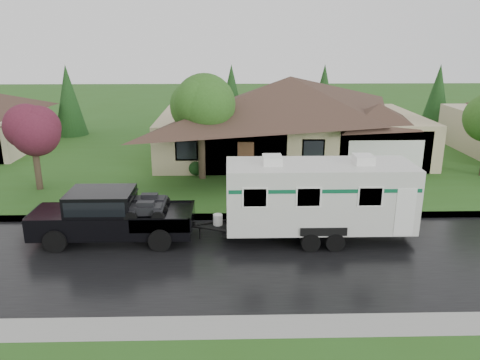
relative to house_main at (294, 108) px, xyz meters
name	(u,v)px	position (x,y,z in m)	size (l,w,h in m)	color
ground	(282,237)	(-2.29, -13.84, -3.59)	(140.00, 140.00, 0.00)	#29541A
road	(287,257)	(-2.29, -15.84, -3.59)	(140.00, 8.00, 0.01)	black
curb	(276,216)	(-2.29, -11.59, -3.52)	(140.00, 0.50, 0.15)	gray
lawn	(259,153)	(-2.29, 1.16, -3.52)	(140.00, 26.00, 0.15)	#29541A
house_main	(294,108)	(0.00, 0.00, 0.00)	(19.44, 10.80, 6.90)	tan
tree_left_green	(201,109)	(-6.19, -5.40, 0.77)	(3.67, 3.67, 6.08)	#382B1E
tree_red	(33,131)	(-15.22, -7.27, -0.14)	(2.88, 2.88, 4.76)	#382B1E
shrub_row	(297,166)	(-0.29, -4.54, -2.94)	(13.60, 1.00, 1.00)	#143814
pickup_truck	(110,214)	(-9.61, -14.01, -2.40)	(6.65, 2.53, 2.22)	black
travel_trailer	(319,195)	(-0.79, -14.01, -1.64)	(8.21, 2.88, 3.68)	silver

